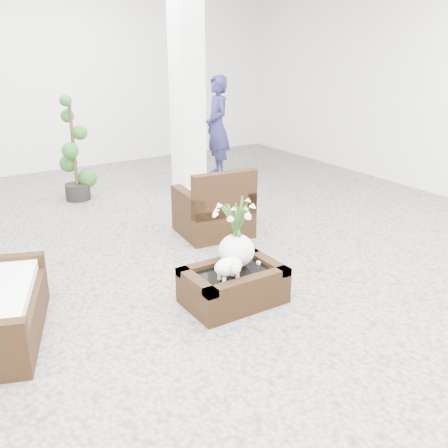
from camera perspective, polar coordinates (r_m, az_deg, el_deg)
ground at (r=5.43m, az=-0.57°, el=-5.85°), size 11.00×11.00×0.00m
column at (r=7.93m, az=-4.10°, el=15.54°), size 0.40×0.40×3.50m
coffee_table at (r=4.88m, az=1.03°, el=-6.96°), size 0.90×0.60×0.31m
sheep_figurine at (r=4.63m, az=0.49°, el=-4.91°), size 0.28×0.23×0.21m
planter_narcissus at (r=4.78m, az=1.41°, el=-0.25°), size 0.44×0.44×0.80m
tealight at (r=4.97m, az=3.81°, el=-4.25°), size 0.04×0.04×0.03m
armchair at (r=6.45m, az=-1.22°, el=2.60°), size 0.89×0.86×0.87m
topiary at (r=8.07m, az=-16.20°, el=7.87°), size 0.41×0.41×1.55m
shopper at (r=9.16m, az=-0.75°, el=10.64°), size 0.55×0.71×1.74m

